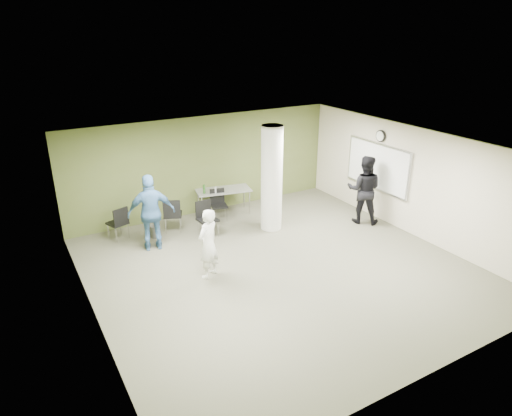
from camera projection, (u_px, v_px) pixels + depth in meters
floor at (280, 269)px, 10.32m from camera, size 8.00×8.00×0.00m
ceiling at (282, 148)px, 9.26m from camera, size 8.00×8.00×0.00m
wall_back at (205, 165)px, 13.00m from camera, size 8.00×2.80×0.02m
wall_left at (88, 255)px, 7.94m from camera, size 0.02×8.00×2.80m
wall_right_cream at (413, 182)px, 11.64m from camera, size 0.02×8.00×2.80m
column at (272, 179)px, 11.86m from camera, size 0.56×0.56×2.80m
whiteboard at (377, 166)px, 12.53m from camera, size 0.05×2.30×1.30m
wall_clock at (381, 136)px, 12.21m from camera, size 0.06×0.32×0.32m
folding_table at (223, 191)px, 13.06m from camera, size 1.65×0.97×0.98m
wastebasket at (155, 231)px, 11.80m from camera, size 0.27×0.27×0.31m
chair_back_left at (119, 221)px, 11.53m from camera, size 0.56×0.56×0.88m
chair_back_right at (172, 213)px, 11.94m from camera, size 0.61×0.61×0.94m
chair_table_left at (206, 216)px, 11.77m from camera, size 0.51×0.51×0.93m
chair_table_right at (218, 202)px, 12.77m from camera, size 0.51×0.51×0.86m
woman_white at (208, 244)px, 9.72m from camera, size 0.68×0.60×1.57m
man_black at (364, 190)px, 12.40m from camera, size 1.16×1.16×1.90m
man_blue at (151, 213)px, 10.89m from camera, size 1.19×0.69×1.90m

